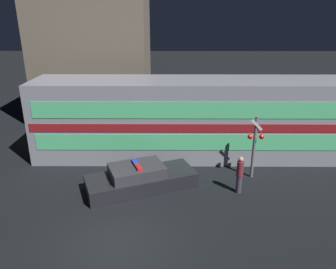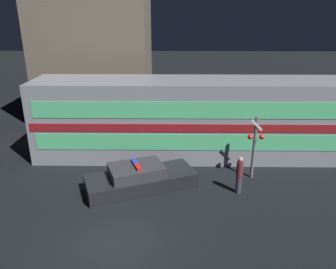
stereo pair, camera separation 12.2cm
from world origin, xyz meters
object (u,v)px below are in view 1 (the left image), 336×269
object	(u,v)px
police_car	(140,179)
pedestrian	(240,174)
train	(190,119)
crossing_signal_near	(255,144)

from	to	relation	value
police_car	pedestrian	xyz separation A→B (m)	(4.41, -0.34, 0.42)
train	police_car	distance (m)	4.85
train	crossing_signal_near	xyz separation A→B (m)	(2.89, -2.74, -0.38)
train	pedestrian	size ratio (longest dim) A/B	9.60
police_car	pedestrian	size ratio (longest dim) A/B	3.01
police_car	train	bearing A→B (deg)	35.87
train	crossing_signal_near	world-z (taller)	train
pedestrian	crossing_signal_near	bearing A→B (deg)	57.34
police_car	pedestrian	world-z (taller)	pedestrian
crossing_signal_near	police_car	bearing A→B (deg)	-168.32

